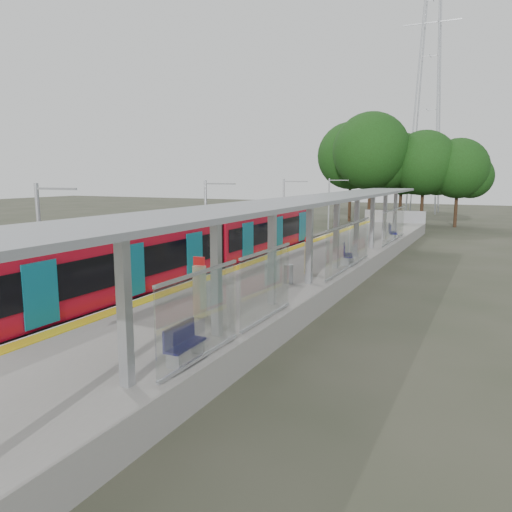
{
  "coord_description": "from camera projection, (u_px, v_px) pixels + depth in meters",
  "views": [
    {
      "loc": [
        9.23,
        -6.31,
        5.68
      ],
      "look_at": [
        0.15,
        12.48,
        2.3
      ],
      "focal_mm": 35.0,
      "sensor_mm": 36.0,
      "label": 1
    }
  ],
  "objects": [
    {
      "name": "trackbed",
      "position": [
        241.0,
        268.0,
        30.17
      ],
      "size": [
        3.0,
        70.0,
        0.24
      ],
      "primitive_type": "cube",
      "color": "#59544C",
      "rests_on": "ground"
    },
    {
      "name": "platform",
      "position": [
        311.0,
        268.0,
        28.18
      ],
      "size": [
        6.0,
        50.0,
        1.0
      ],
      "primitive_type": "cube",
      "color": "gray",
      "rests_on": "ground"
    },
    {
      "name": "tactile_strip",
      "position": [
        270.0,
        256.0,
        29.19
      ],
      "size": [
        0.6,
        50.0,
        0.02
      ],
      "primitive_type": "cube",
      "color": "yellow",
      "rests_on": "platform"
    },
    {
      "name": "end_fence",
      "position": [
        395.0,
        216.0,
        50.18
      ],
      "size": [
        6.0,
        0.1,
        1.2
      ],
      "primitive_type": "cube",
      "color": "#9EA0A5",
      "rests_on": "platform"
    },
    {
      "name": "train",
      "position": [
        201.0,
        246.0,
        25.89
      ],
      "size": [
        2.74,
        27.6,
        3.62
      ],
      "color": "black",
      "rests_on": "ground"
    },
    {
      "name": "canopy",
      "position": [
        318.0,
        207.0,
        23.51
      ],
      "size": [
        3.27,
        38.0,
        3.66
      ],
      "color": "#9EA0A5",
      "rests_on": "platform"
    },
    {
      "name": "pylon",
      "position": [
        429.0,
        83.0,
        72.77
      ],
      "size": [
        8.0,
        4.0,
        38.0
      ],
      "primitive_type": null,
      "color": "#9EA0A5",
      "rests_on": "ground"
    },
    {
      "name": "tree_cluster",
      "position": [
        390.0,
        158.0,
        56.91
      ],
      "size": [
        19.79,
        12.88,
        12.64
      ],
      "color": "#382316",
      "rests_on": "ground"
    },
    {
      "name": "catenary_masts",
      "position": [
        207.0,
        223.0,
        29.57
      ],
      "size": [
        2.08,
        48.16,
        5.4
      ],
      "color": "#9EA0A5",
      "rests_on": "ground"
    },
    {
      "name": "bench_near",
      "position": [
        183.0,
        342.0,
        12.67
      ],
      "size": [
        0.47,
        1.42,
        0.96
      ],
      "rotation": [
        0.0,
        0.0,
        0.03
      ],
      "color": "#111050",
      "rests_on": "platform"
    },
    {
      "name": "bench_mid",
      "position": [
        346.0,
        253.0,
        26.68
      ],
      "size": [
        0.89,
        1.59,
        1.04
      ],
      "rotation": [
        0.0,
        0.0,
        0.29
      ],
      "color": "#111050",
      "rests_on": "platform"
    },
    {
      "name": "bench_far",
      "position": [
        391.0,
        231.0,
        36.71
      ],
      "size": [
        0.94,
        1.75,
        1.15
      ],
      "rotation": [
        0.0,
        0.0,
        0.27
      ],
      "color": "#111050",
      "rests_on": "platform"
    },
    {
      "name": "info_pillar_near",
      "position": [
        200.0,
        291.0,
        16.65
      ],
      "size": [
        0.46,
        0.46,
        2.02
      ],
      "rotation": [
        0.0,
        0.0,
        0.09
      ],
      "color": "beige",
      "rests_on": "platform"
    },
    {
      "name": "info_pillar_far",
      "position": [
        308.0,
        258.0,
        23.94
      ],
      "size": [
        0.4,
        0.4,
        1.76
      ],
      "rotation": [
        0.0,
        0.0,
        0.06
      ],
      "color": "beige",
      "rests_on": "platform"
    },
    {
      "name": "litter_bin",
      "position": [
        288.0,
        274.0,
        21.82
      ],
      "size": [
        0.49,
        0.49,
        0.84
      ],
      "primitive_type": "cylinder",
      "rotation": [
        0.0,
        0.0,
        0.21
      ],
      "color": "#9EA0A5",
      "rests_on": "platform"
    }
  ]
}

